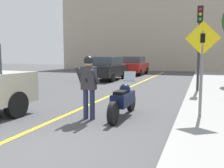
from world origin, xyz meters
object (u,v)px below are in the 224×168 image
object	(u,v)px
traffic_light	(200,33)
parked_car_black	(107,68)
motorcycle	(123,100)
parked_car_red	(134,66)
person_biker	(89,80)
crossing_sign	(202,60)

from	to	relation	value
traffic_light	parked_car_black	size ratio (longest dim) A/B	0.93
motorcycle	parked_car_red	bearing A→B (deg)	103.47
person_biker	parked_car_black	size ratio (longest dim) A/B	0.42
parked_car_black	traffic_light	bearing A→B (deg)	-35.17
person_biker	parked_car_black	world-z (taller)	person_biker
traffic_light	parked_car_black	bearing A→B (deg)	144.83
parked_car_black	parked_car_red	world-z (taller)	same
person_biker	crossing_sign	world-z (taller)	crossing_sign
crossing_sign	parked_car_black	xyz separation A→B (m)	(-6.41, 9.74, -0.81)
person_biker	parked_car_black	distance (m)	11.21
person_biker	crossing_sign	distance (m)	3.11
motorcycle	parked_car_red	xyz separation A→B (m)	(-3.71, 15.49, 0.36)
traffic_light	parked_car_black	distance (m)	7.92
crossing_sign	person_biker	bearing A→B (deg)	-162.69
motorcycle	person_biker	world-z (taller)	person_biker
crossing_sign	traffic_light	world-z (taller)	traffic_light
crossing_sign	parked_car_red	size ratio (longest dim) A/B	0.61
traffic_light	parked_car_red	xyz separation A→B (m)	(-5.65, 9.82, -1.98)
motorcycle	parked_car_black	world-z (taller)	parked_car_black
parked_car_black	parked_car_red	xyz separation A→B (m)	(0.61, 5.41, 0.00)
person_biker	traffic_light	bearing A→B (deg)	65.98
crossing_sign	parked_car_red	bearing A→B (deg)	110.96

